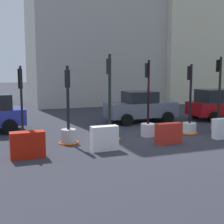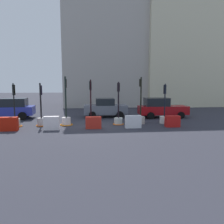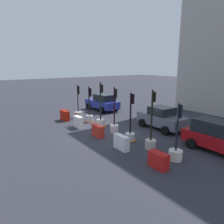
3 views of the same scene
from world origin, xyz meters
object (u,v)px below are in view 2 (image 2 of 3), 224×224
(traffic_light_5, at_px, (141,115))
(traffic_light_2, at_px, (66,117))
(traffic_light_6, at_px, (164,117))
(construction_barrier_0, at_px, (9,124))
(traffic_light_0, at_px, (15,120))
(traffic_light_4, at_px, (118,117))
(construction_barrier_1, at_px, (52,123))
(car_red_compact, at_px, (161,108))
(construction_barrier_2, at_px, (93,123))
(car_blue_estate, at_px, (11,109))
(traffic_light_1, at_px, (41,118))
(traffic_light_3, at_px, (91,116))
(car_grey_saloon, at_px, (105,108))
(construction_barrier_4, at_px, (172,121))
(construction_barrier_3, at_px, (133,122))

(traffic_light_5, bearing_deg, traffic_light_2, 179.84)
(traffic_light_6, height_order, construction_barrier_0, traffic_light_6)
(traffic_light_0, distance_m, traffic_light_4, 7.34)
(construction_barrier_1, relative_size, car_red_compact, 0.23)
(construction_barrier_2, bearing_deg, traffic_light_2, 142.97)
(traffic_light_0, xyz_separation_m, car_blue_estate, (-1.51, 3.64, 0.44))
(traffic_light_1, height_order, construction_barrier_0, traffic_light_1)
(traffic_light_3, height_order, car_grey_saloon, traffic_light_3)
(construction_barrier_0, bearing_deg, construction_barrier_2, 0.99)
(traffic_light_4, relative_size, construction_barrier_0, 2.80)
(traffic_light_5, distance_m, construction_barrier_4, 2.43)
(traffic_light_4, height_order, construction_barrier_4, traffic_light_4)
(traffic_light_4, distance_m, traffic_light_6, 3.56)
(traffic_light_5, bearing_deg, car_blue_estate, 161.97)
(traffic_light_5, height_order, construction_barrier_3, traffic_light_5)
(car_red_compact, bearing_deg, construction_barrier_2, -145.23)
(car_blue_estate, bearing_deg, traffic_light_2, -34.24)
(traffic_light_2, relative_size, construction_barrier_2, 3.34)
(construction_barrier_2, bearing_deg, traffic_light_4, 34.92)
(traffic_light_3, bearing_deg, traffic_light_5, -0.78)
(traffic_light_6, height_order, construction_barrier_3, traffic_light_6)
(construction_barrier_3, height_order, car_grey_saloon, car_grey_saloon)
(construction_barrier_3, bearing_deg, traffic_light_3, 151.38)
(construction_barrier_2, bearing_deg, traffic_light_3, 95.46)
(traffic_light_3, height_order, traffic_light_6, traffic_light_3)
(construction_barrier_2, bearing_deg, car_grey_saloon, 76.41)
(car_red_compact, bearing_deg, traffic_light_2, -160.87)
(traffic_light_1, bearing_deg, construction_barrier_2, -21.19)
(car_grey_saloon, bearing_deg, construction_barrier_4, -49.14)
(construction_barrier_3, distance_m, car_red_compact, 5.54)
(traffic_light_5, height_order, construction_barrier_4, traffic_light_5)
(car_grey_saloon, bearing_deg, traffic_light_1, -143.90)
(traffic_light_1, distance_m, traffic_light_3, 3.55)
(construction_barrier_1, bearing_deg, construction_barrier_3, 0.56)
(traffic_light_3, height_order, construction_barrier_1, traffic_light_3)
(traffic_light_0, xyz_separation_m, traffic_light_4, (7.34, 0.07, 0.13))
(car_blue_estate, bearing_deg, construction_barrier_0, -72.86)
(traffic_light_1, distance_m, construction_barrier_1, 1.83)
(traffic_light_0, height_order, traffic_light_4, traffic_light_4)
(construction_barrier_2, bearing_deg, traffic_light_5, 21.96)
(traffic_light_6, bearing_deg, traffic_light_2, 179.50)
(traffic_light_1, distance_m, construction_barrier_3, 6.58)
(construction_barrier_4, relative_size, car_grey_saloon, 0.26)
(traffic_light_5, bearing_deg, construction_barrier_3, -120.04)
(construction_barrier_2, xyz_separation_m, construction_barrier_3, (2.72, -0.06, 0.03))
(traffic_light_0, xyz_separation_m, construction_barrier_0, (0.03, -1.34, -0.00))
(traffic_light_3, xyz_separation_m, construction_barrier_3, (2.86, -1.56, -0.20))
(traffic_light_5, relative_size, construction_barrier_2, 3.31)
(car_red_compact, height_order, car_blue_estate, car_blue_estate)
(construction_barrier_3, relative_size, construction_barrier_4, 1.10)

